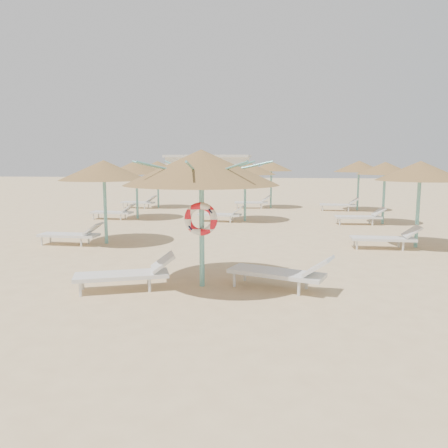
# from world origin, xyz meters

# --- Properties ---
(ground) EXTENTS (120.00, 120.00, 0.00)m
(ground) POSITION_xyz_m (0.00, 0.00, 0.00)
(ground) COLOR #D8B884
(ground) RESTS_ON ground
(main_palapa) EXTENTS (3.27, 3.27, 2.93)m
(main_palapa) POSITION_xyz_m (-0.39, 0.03, 2.55)
(main_palapa) COLOR #68B4AD
(main_palapa) RESTS_ON ground
(lounger_main_a) EXTENTS (2.16, 1.29, 0.75)m
(lounger_main_a) POSITION_xyz_m (-1.87, -0.45, 0.36)
(lounger_main_a) COLOR silver
(lounger_main_a) RESTS_ON ground
(lounger_main_b) EXTENTS (2.27, 1.35, 0.79)m
(lounger_main_b) POSITION_xyz_m (1.34, -0.02, 0.38)
(lounger_main_b) COLOR silver
(lounger_main_b) RESTS_ON ground
(palapa_field) EXTENTS (14.65, 14.29, 2.71)m
(palapa_field) POSITION_xyz_m (-0.11, 10.60, 2.32)
(palapa_field) COLOR #68B4AD
(palapa_field) RESTS_ON ground
(service_hut) EXTENTS (8.40, 4.40, 3.25)m
(service_hut) POSITION_xyz_m (-6.00, 35.00, 1.64)
(service_hut) COLOR silver
(service_hut) RESTS_ON ground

